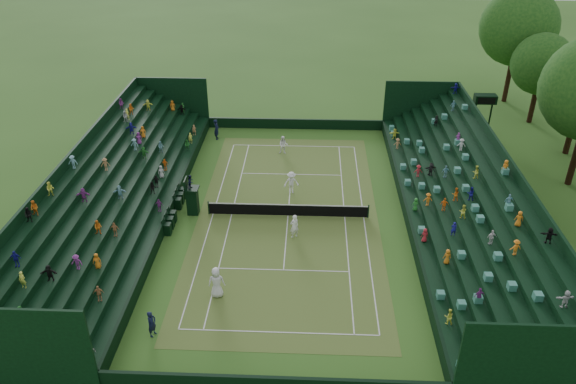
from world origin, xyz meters
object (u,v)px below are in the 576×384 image
player_near_west (217,282)px  player_near_east (294,226)px  tennis_net (288,210)px  player_far_east (291,183)px  player_far_west (283,145)px  umpire_chair (192,197)px

player_near_west → player_near_east: bearing=-129.0°
tennis_net → player_far_east: player_far_east is taller
player_near_east → player_far_east: bearing=-117.4°
tennis_net → player_far_east: bearing=88.1°
player_far_west → player_far_east: (0.97, -6.94, 0.08)m
player_near_east → player_near_west: bearing=24.1°
umpire_chair → player_near_west: bearing=-70.7°
umpire_chair → player_near_east: 8.00m
player_near_west → player_far_east: size_ratio=1.10×
player_far_east → player_far_west: bearing=86.5°
player_near_east → player_far_east: (-0.43, 6.08, 0.02)m
player_near_west → player_far_east: (3.89, 12.38, -0.09)m
tennis_net → player_near_east: size_ratio=6.60×
umpire_chair → player_near_west: umpire_chair is taller
umpire_chair → player_near_east: bearing=-20.3°
umpire_chair → player_far_west: size_ratio=1.91×
player_far_west → player_far_east: 7.01m
player_near_west → player_far_west: player_near_west is taller
tennis_net → umpire_chair: bearing=179.3°
player_far_east → player_near_west: bearing=-118.9°
tennis_net → player_far_east: size_ratio=6.45×
umpire_chair → player_near_west: size_ratio=1.58×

